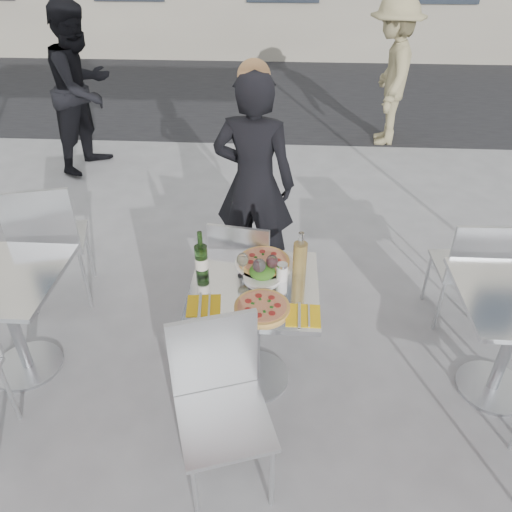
# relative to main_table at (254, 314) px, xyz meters

# --- Properties ---
(ground) EXTENTS (80.00, 80.00, 0.00)m
(ground) POSITION_rel_main_table_xyz_m (0.00, 0.00, -0.54)
(ground) COLOR slate
(street_asphalt) EXTENTS (24.00, 5.00, 0.00)m
(street_asphalt) POSITION_rel_main_table_xyz_m (0.00, 6.50, -0.54)
(street_asphalt) COLOR black
(street_asphalt) RESTS_ON ground
(main_table) EXTENTS (0.72, 0.72, 0.75)m
(main_table) POSITION_rel_main_table_xyz_m (0.00, 0.00, 0.00)
(main_table) COLOR #B7BABF
(main_table) RESTS_ON ground
(side_table_left) EXTENTS (0.72, 0.72, 0.75)m
(side_table_left) POSITION_rel_main_table_xyz_m (-1.50, 0.00, 0.00)
(side_table_left) COLOR #B7BABF
(side_table_left) RESTS_ON ground
(chair_far) EXTENTS (0.46, 0.47, 0.88)m
(chair_far) POSITION_rel_main_table_xyz_m (-0.11, 0.52, -0.02)
(chair_far) COLOR silver
(chair_far) RESTS_ON ground
(chair_near) EXTENTS (0.55, 0.56, 0.95)m
(chair_near) POSITION_rel_main_table_xyz_m (-0.13, -0.62, 0.02)
(chair_near) COLOR silver
(chair_near) RESTS_ON ground
(side_chair_lfar) EXTENTS (0.57, 0.58, 1.01)m
(side_chair_lfar) POSITION_rel_main_table_xyz_m (-1.51, 0.67, 0.06)
(side_chair_lfar) COLOR silver
(side_chair_lfar) RESTS_ON ground
(side_chair_rfar) EXTENTS (0.41, 0.42, 0.88)m
(side_chair_rfar) POSITION_rel_main_table_xyz_m (1.43, 0.63, -0.02)
(side_chair_rfar) COLOR silver
(side_chair_rfar) RESTS_ON ground
(woman_diner) EXTENTS (0.66, 0.49, 1.67)m
(woman_diner) POSITION_rel_main_table_xyz_m (-0.07, 1.12, 0.30)
(woman_diner) COLOR black
(woman_diner) RESTS_ON ground
(pedestrian_a) EXTENTS (0.92, 1.05, 1.80)m
(pedestrian_a) POSITION_rel_main_table_xyz_m (-2.10, 3.22, 0.36)
(pedestrian_a) COLOR black
(pedestrian_a) RESTS_ON ground
(pedestrian_b) EXTENTS (0.76, 1.19, 1.75)m
(pedestrian_b) POSITION_rel_main_table_xyz_m (1.41, 4.21, 0.33)
(pedestrian_b) COLOR #998C62
(pedestrian_b) RESTS_ON ground
(pizza_near) EXTENTS (0.30, 0.30, 0.02)m
(pizza_near) POSITION_rel_main_table_xyz_m (0.05, -0.19, 0.22)
(pizza_near) COLOR #DDB056
(pizza_near) RESTS_ON main_table
(pizza_far) EXTENTS (0.35, 0.35, 0.03)m
(pizza_far) POSITION_rel_main_table_xyz_m (0.04, 0.21, 0.23)
(pizza_far) COLOR white
(pizza_far) RESTS_ON main_table
(salad_plate) EXTENTS (0.22, 0.22, 0.09)m
(salad_plate) POSITION_rel_main_table_xyz_m (0.04, 0.08, 0.25)
(salad_plate) COLOR white
(salad_plate) RESTS_ON main_table
(wine_bottle) EXTENTS (0.07, 0.07, 0.29)m
(wine_bottle) POSITION_rel_main_table_xyz_m (-0.31, 0.08, 0.32)
(wine_bottle) COLOR #2B541F
(wine_bottle) RESTS_ON main_table
(carafe) EXTENTS (0.08, 0.08, 0.29)m
(carafe) POSITION_rel_main_table_xyz_m (0.25, 0.11, 0.33)
(carafe) COLOR tan
(carafe) RESTS_ON main_table
(sugar_shaker) EXTENTS (0.06, 0.06, 0.11)m
(sugar_shaker) POSITION_rel_main_table_xyz_m (0.15, 0.07, 0.26)
(sugar_shaker) COLOR white
(sugar_shaker) RESTS_ON main_table
(wineglass_white_a) EXTENTS (0.07, 0.07, 0.16)m
(wineglass_white_a) POSITION_rel_main_table_xyz_m (-0.07, 0.09, 0.32)
(wineglass_white_a) COLOR white
(wineglass_white_a) RESTS_ON main_table
(wineglass_white_b) EXTENTS (0.07, 0.07, 0.16)m
(wineglass_white_b) POSITION_rel_main_table_xyz_m (0.03, 0.04, 0.32)
(wineglass_white_b) COLOR white
(wineglass_white_b) RESTS_ON main_table
(wineglass_red_a) EXTENTS (0.07, 0.07, 0.16)m
(wineglass_red_a) POSITION_rel_main_table_xyz_m (0.02, 0.03, 0.32)
(wineglass_red_a) COLOR white
(wineglass_red_a) RESTS_ON main_table
(wineglass_red_b) EXTENTS (0.07, 0.07, 0.16)m
(wineglass_red_b) POSITION_rel_main_table_xyz_m (0.09, 0.08, 0.32)
(wineglass_red_b) COLOR white
(wineglass_red_b) RESTS_ON main_table
(napkin_left) EXTENTS (0.20, 0.20, 0.01)m
(napkin_left) POSITION_rel_main_table_xyz_m (-0.26, -0.19, 0.21)
(napkin_left) COLOR yellow
(napkin_left) RESTS_ON main_table
(napkin_right) EXTENTS (0.18, 0.20, 0.01)m
(napkin_right) POSITION_rel_main_table_xyz_m (0.27, -0.24, 0.21)
(napkin_right) COLOR yellow
(napkin_right) RESTS_ON main_table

